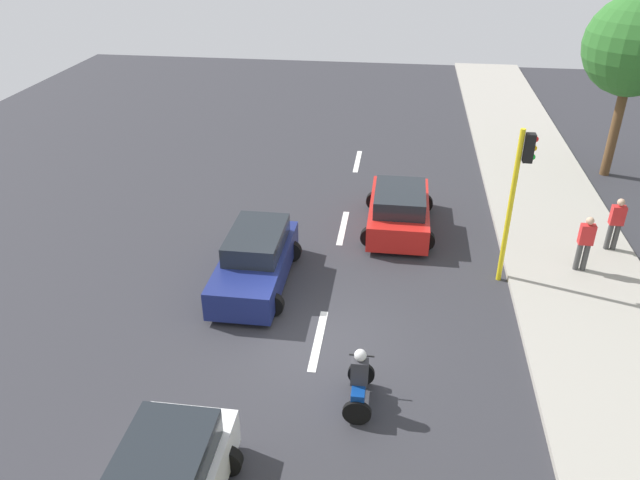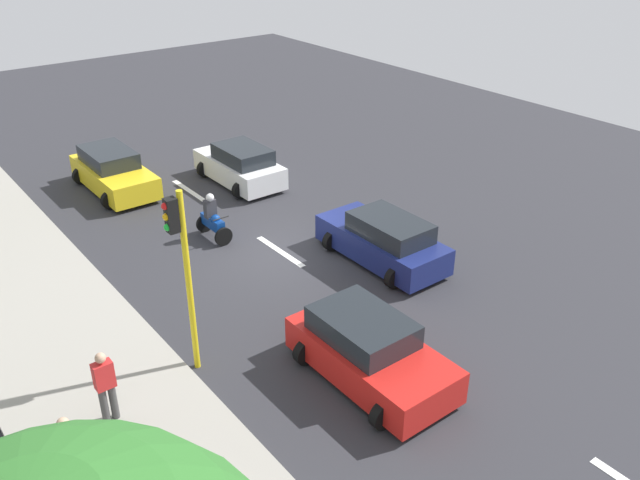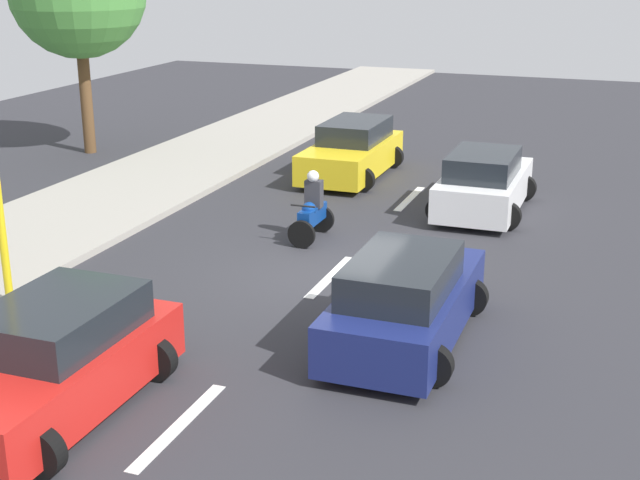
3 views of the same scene
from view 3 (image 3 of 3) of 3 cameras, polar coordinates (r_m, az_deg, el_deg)
ground_plane at (r=17.11m, az=0.68°, el=-2.55°), size 40.00×60.00×0.10m
sidewalk at (r=20.38m, az=-18.20°, el=0.32°), size 4.00×60.00×0.15m
lane_stripe_far_north at (r=28.25m, az=8.92°, el=5.71°), size 0.20×2.40×0.01m
lane_stripe_north at (r=22.56m, az=5.81°, el=2.67°), size 0.20×2.40×0.01m
lane_stripe_mid at (r=17.09m, az=0.68°, el=-2.38°), size 0.20×2.40×0.01m
lane_stripe_south at (r=12.13m, az=-9.08°, el=-11.74°), size 0.20×2.40×0.01m
car_red at (r=12.59m, az=-16.93°, el=-7.56°), size 2.32×4.06×1.52m
car_yellow_cab at (r=24.61m, az=2.09°, el=5.76°), size 2.21×4.30×1.52m
car_dark_blue at (r=14.14m, az=5.51°, el=-3.92°), size 2.16×4.25×1.52m
car_white at (r=21.48m, az=10.52°, el=3.60°), size 2.18×4.00×1.52m
motorcycle at (r=19.11m, az=-0.52°, el=1.88°), size 0.60×1.30×1.53m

